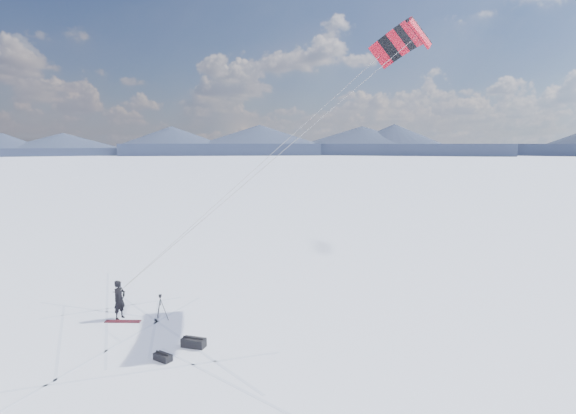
# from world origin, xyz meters

# --- Properties ---
(ground) EXTENTS (1800.00, 1800.00, 0.00)m
(ground) POSITION_xyz_m (0.00, 0.00, 0.00)
(ground) COLOR white
(horizon_hills) EXTENTS (704.00, 704.42, 10.35)m
(horizon_hills) POSITION_xyz_m (-0.00, -0.00, 4.55)
(horizon_hills) COLOR #1A2239
(horizon_hills) RESTS_ON ground
(snow_tracks) EXTENTS (17.62, 14.39, 0.01)m
(snow_tracks) POSITION_xyz_m (-0.56, -0.72, 0.00)
(snow_tracks) COLOR silver
(snow_tracks) RESTS_ON ground
(snowkiter) EXTENTS (0.64, 0.77, 1.80)m
(snowkiter) POSITION_xyz_m (-1.47, 2.02, 0.00)
(snowkiter) COLOR black
(snowkiter) RESTS_ON ground
(snowboard) EXTENTS (1.62, 0.39, 0.04)m
(snowboard) POSITION_xyz_m (-1.17, 1.60, 0.02)
(snowboard) COLOR maroon
(snowboard) RESTS_ON ground
(tripod) EXTENTS (0.58, 0.60, 1.23)m
(tripod) POSITION_xyz_m (0.50, 1.90, 0.79)
(tripod) COLOR black
(tripod) RESTS_ON ground
(gear_bag_a) EXTENTS (1.02, 0.64, 0.42)m
(gear_bag_a) POSITION_xyz_m (2.76, -0.84, 0.19)
(gear_bag_a) COLOR black
(gear_bag_a) RESTS_ON ground
(gear_bag_b) EXTENTS (0.79, 0.65, 0.32)m
(gear_bag_b) POSITION_xyz_m (1.93, -2.12, 0.14)
(gear_bag_b) COLOR black
(gear_bag_b) RESTS_ON ground
(power_kite) EXTENTS (14.29, 5.58, 12.44)m
(power_kite) POSITION_xyz_m (11.57, 4.74, 12.81)
(power_kite) COLOR red
(power_kite) RESTS_ON ground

